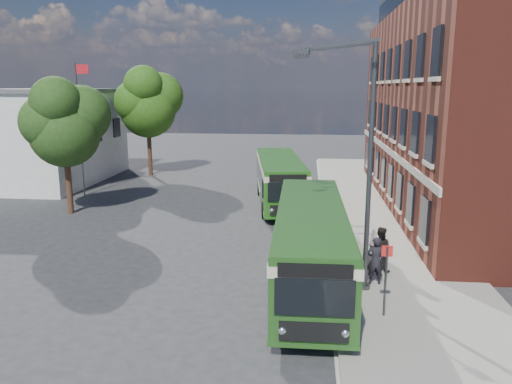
# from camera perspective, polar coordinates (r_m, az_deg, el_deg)

# --- Properties ---
(ground) EXTENTS (120.00, 120.00, 0.00)m
(ground) POSITION_cam_1_polar(r_m,az_deg,el_deg) (21.22, -2.62, -8.64)
(ground) COLOR #2B2B2D
(ground) RESTS_ON ground
(pavement) EXTENTS (6.00, 48.00, 0.15)m
(pavement) POSITION_cam_1_polar(r_m,az_deg,el_deg) (28.88, 13.74, -3.21)
(pavement) COLOR gray
(pavement) RESTS_ON ground
(kerb_line) EXTENTS (0.12, 48.00, 0.01)m
(kerb_line) POSITION_cam_1_polar(r_m,az_deg,el_deg) (28.64, 7.67, -3.24)
(kerb_line) COLOR beige
(kerb_line) RESTS_ON ground
(brick_office) EXTENTS (12.10, 26.00, 14.20)m
(brick_office) POSITION_cam_1_polar(r_m,az_deg,el_deg) (33.48, 25.56, 9.97)
(brick_office) COLOR maroon
(brick_office) RESTS_ON ground
(white_building) EXTENTS (9.40, 13.40, 7.30)m
(white_building) POSITION_cam_1_polar(r_m,az_deg,el_deg) (43.29, -23.20, 5.96)
(white_building) COLOR silver
(white_building) RESTS_ON ground
(flagpole) EXTENTS (0.95, 0.10, 9.00)m
(flagpole) POSITION_cam_1_polar(r_m,az_deg,el_deg) (36.22, -19.46, 7.29)
(flagpole) COLOR #35373A
(flagpole) RESTS_ON ground
(street_lamp) EXTENTS (2.96, 2.38, 9.00)m
(street_lamp) POSITION_cam_1_polar(r_m,az_deg,el_deg) (17.93, 11.74, 3.14)
(street_lamp) COLOR #35373A
(street_lamp) RESTS_ON ground
(bus_stop_sign) EXTENTS (0.35, 0.08, 2.52)m
(bus_stop_sign) POSITION_cam_1_polar(r_m,az_deg,el_deg) (16.74, 14.61, -9.28)
(bus_stop_sign) COLOR #35373A
(bus_stop_sign) RESTS_ON ground
(bus_front) EXTENTS (2.79, 11.75, 3.02)m
(bus_front) POSITION_cam_1_polar(r_m,az_deg,el_deg) (19.14, 6.27, -5.22)
(bus_front) COLOR #224C1A
(bus_front) RESTS_ON ground
(bus_rear) EXTENTS (4.05, 11.24, 3.02)m
(bus_rear) POSITION_cam_1_polar(r_m,az_deg,el_deg) (32.02, 2.71, 1.82)
(bus_rear) COLOR #215917
(bus_rear) RESTS_ON ground
(pedestrian_a) EXTENTS (0.70, 0.49, 1.84)m
(pedestrian_a) POSITION_cam_1_polar(r_m,az_deg,el_deg) (19.40, 13.47, -7.62)
(pedestrian_a) COLOR black
(pedestrian_a) RESTS_ON pavement
(pedestrian_b) EXTENTS (1.08, 0.95, 1.85)m
(pedestrian_b) POSITION_cam_1_polar(r_m,az_deg,el_deg) (20.72, 13.98, -6.36)
(pedestrian_b) COLOR black
(pedestrian_b) RESTS_ON pavement
(tree_left) EXTENTS (4.77, 4.53, 8.05)m
(tree_left) POSITION_cam_1_polar(r_m,az_deg,el_deg) (31.14, -21.05, 7.49)
(tree_left) COLOR #372114
(tree_left) RESTS_ON ground
(tree_mid) EXTENTS (4.70, 4.47, 7.93)m
(tree_mid) POSITION_cam_1_polar(r_m,az_deg,el_deg) (39.04, -20.51, 8.15)
(tree_mid) COLOR #372114
(tree_mid) RESTS_ON ground
(tree_right) EXTENTS (5.44, 5.17, 9.18)m
(tree_right) POSITION_cam_1_polar(r_m,az_deg,el_deg) (43.33, -12.23, 10.06)
(tree_right) COLOR #372114
(tree_right) RESTS_ON ground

